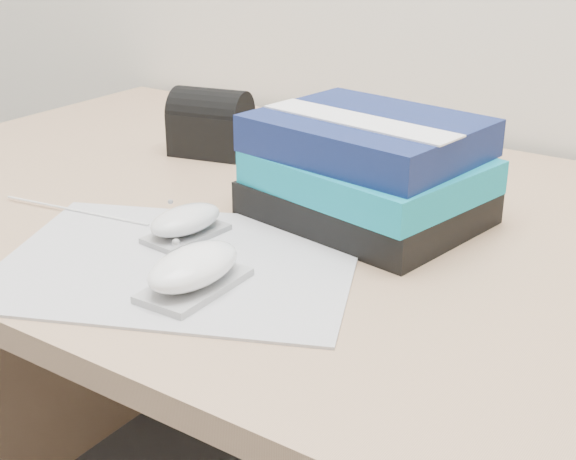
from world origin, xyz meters
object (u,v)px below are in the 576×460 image
Objects in this scene: book_stack at (367,170)px; pouch at (211,123)px; mouse_front at (194,270)px; mouse_rear at (186,222)px; desk at (411,378)px.

book_stack is 2.26× the size of pouch.
book_stack is at bearing 80.46° from mouse_front.
pouch is (-0.33, 0.10, -0.01)m from book_stack.
mouse_rear is at bearing -55.72° from pouch.
mouse_front is at bearing -99.54° from book_stack.
mouse_rear is 0.35× the size of book_stack.
pouch is at bearing 127.24° from mouse_front.
mouse_rear is at bearing -129.13° from book_stack.
book_stack reaches higher than mouse_rear.
mouse_front reaches higher than desk.
mouse_front is at bearing -52.76° from pouch.
pouch is at bearing 171.32° from desk.
pouch is at bearing 162.62° from book_stack.
mouse_rear is 0.14m from mouse_front.
book_stack is at bearing 50.87° from mouse_rear.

